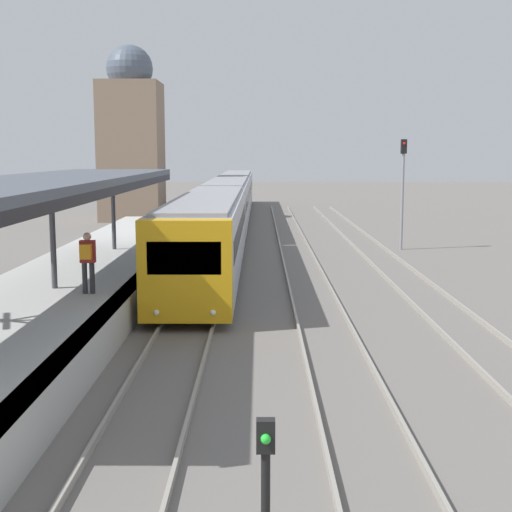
{
  "coord_description": "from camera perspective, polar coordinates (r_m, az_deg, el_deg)",
  "views": [
    {
      "loc": [
        1.98,
        -2.91,
        4.73
      ],
      "look_at": [
        1.87,
        18.52,
        1.66
      ],
      "focal_mm": 50.0,
      "sensor_mm": 36.0,
      "label": 1
    }
  ],
  "objects": [
    {
      "name": "signal_mast_far",
      "position": [
        36.04,
        11.66,
        5.87
      ],
      "size": [
        0.28,
        0.29,
        5.45
      ],
      "color": "gray",
      "rests_on": "ground_plane"
    },
    {
      "name": "signal_post_near",
      "position": [
        7.97,
        0.77,
        -18.03
      ],
      "size": [
        0.2,
        0.21,
        1.97
      ],
      "color": "black",
      "rests_on": "ground_plane"
    },
    {
      "name": "platform_canopy",
      "position": [
        20.54,
        -16.0,
        5.74
      ],
      "size": [
        4.0,
        20.78,
        3.12
      ],
      "color": "#4C515B",
      "rests_on": "station_platform"
    },
    {
      "name": "train_near",
      "position": [
        44.75,
        -2.26,
        4.32
      ],
      "size": [
        2.53,
        52.28,
        3.13
      ],
      "color": "gold",
      "rests_on": "ground_plane"
    },
    {
      "name": "distant_domed_building",
      "position": [
        52.09,
        -9.94,
        9.26
      ],
      "size": [
        4.24,
        4.24,
        12.3
      ],
      "color": "#89705B",
      "rests_on": "ground_plane"
    },
    {
      "name": "person_on_platform",
      "position": [
        19.66,
        -13.33,
        -0.13
      ],
      "size": [
        0.4,
        0.4,
        1.66
      ],
      "color": "#2D2D33",
      "rests_on": "station_platform"
    }
  ]
}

